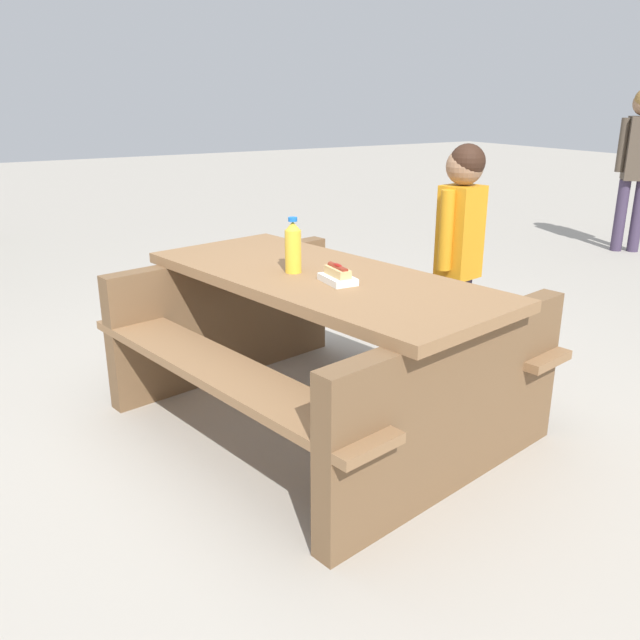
% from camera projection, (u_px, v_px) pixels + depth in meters
% --- Properties ---
extents(ground_plane, '(30.00, 30.00, 0.00)m').
position_uv_depth(ground_plane, '(320.00, 420.00, 3.26)').
color(ground_plane, '#ADA599').
rests_on(ground_plane, ground).
extents(picnic_table, '(2.03, 1.72, 0.75)m').
position_uv_depth(picnic_table, '(320.00, 336.00, 3.12)').
color(picnic_table, olive).
rests_on(picnic_table, ground).
extents(soda_bottle, '(0.08, 0.08, 0.25)m').
position_uv_depth(soda_bottle, '(293.00, 247.00, 3.00)').
color(soda_bottle, yellow).
rests_on(soda_bottle, picnic_table).
extents(hotdog_tray, '(0.19, 0.12, 0.08)m').
position_uv_depth(hotdog_tray, '(338.00, 276.00, 2.86)').
color(hotdog_tray, white).
rests_on(hotdog_tray, picnic_table).
extents(child_in_coat, '(0.22, 0.31, 1.29)m').
position_uv_depth(child_in_coat, '(460.00, 233.00, 3.52)').
color(child_in_coat, '#3F334C').
rests_on(child_in_coat, ground).
extents(bystander_adult, '(0.33, 0.33, 1.59)m').
position_uv_depth(bystander_adult, '(639.00, 149.00, 6.47)').
color(bystander_adult, '#3F334C').
rests_on(bystander_adult, ground).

